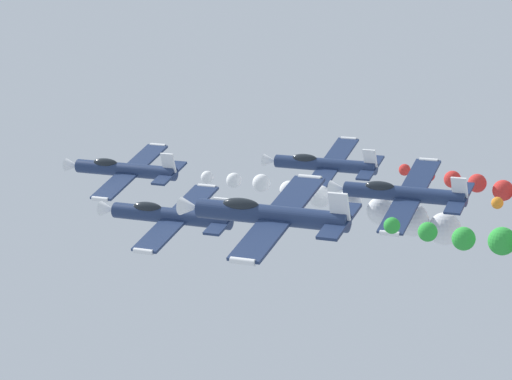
{
  "coord_description": "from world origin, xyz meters",
  "views": [
    {
      "loc": [
        -73.68,
        -35.79,
        134.02
      ],
      "look_at": [
        0.0,
        0.0,
        118.39
      ],
      "focal_mm": 81.89,
      "sensor_mm": 36.0,
      "label": 1
    }
  ],
  "objects": [
    {
      "name": "airplane_lead",
      "position": [
        3.86,
        13.57,
        118.27
      ],
      "size": [
        9.17,
        10.35,
        3.49
      ],
      "rotation": [
        0.0,
        -0.32,
        0.0
      ],
      "color": "navy"
    },
    {
      "name": "airplane_left_outer",
      "position": [
        4.08,
        -9.58,
        118.25
      ],
      "size": [
        8.86,
        10.35,
        4.27
      ],
      "rotation": [
        0.0,
        -0.43,
        0.0
      ],
      "color": "navy"
    },
    {
      "name": "airplane_right_inner",
      "position": [
        15.31,
        1.18,
        117.86
      ],
      "size": [
        9.0,
        10.35,
        3.92
      ],
      "rotation": [
        0.0,
        -0.38,
        0.0
      ],
      "color": "navy"
    },
    {
      "name": "smoke_trail_lead",
      "position": [
        6.07,
        -7.11,
        116.32
      ],
      "size": [
        4.93,
        19.68,
        4.71
      ],
      "color": "white"
    },
    {
      "name": "airplane_right_outer",
      "position": [
        -17.17,
        -9.1,
        120.74
      ],
      "size": [
        9.17,
        10.35,
        3.49
      ],
      "rotation": [
        0.0,
        -0.33,
        0.0
      ],
      "color": "navy"
    },
    {
      "name": "airplane_left_inner",
      "position": [
        -6.45,
        3.45,
        117.47
      ],
      "size": [
        9.22,
        10.35,
        3.42
      ],
      "rotation": [
        0.0,
        -0.31,
        0.0
      ],
      "color": "navy"
    }
  ]
}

